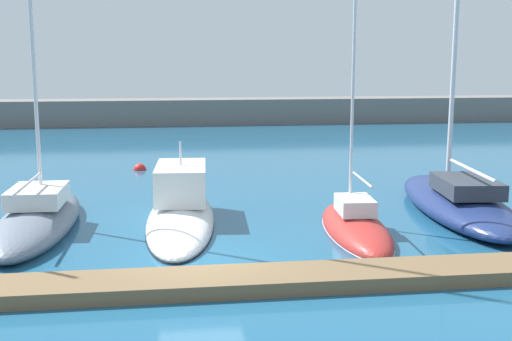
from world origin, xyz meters
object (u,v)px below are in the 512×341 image
at_px(motorboat_white_third, 181,211).
at_px(sailboat_red_fourth, 355,227).
at_px(mooring_buoy_yellow, 176,172).
at_px(sailboat_slate_second, 38,216).
at_px(sailboat_navy_fifth, 457,198).
at_px(mooring_buoy_red, 140,170).

bearing_deg(motorboat_white_third, sailboat_red_fourth, -108.22).
bearing_deg(mooring_buoy_yellow, sailboat_red_fourth, -65.19).
bearing_deg(sailboat_slate_second, sailboat_navy_fifth, -87.23).
bearing_deg(mooring_buoy_red, sailboat_red_fourth, -60.09).
relative_size(motorboat_white_third, sailboat_red_fourth, 0.89).
height_order(sailboat_slate_second, sailboat_navy_fifth, sailboat_navy_fifth).
relative_size(mooring_buoy_red, mooring_buoy_yellow, 0.81).
relative_size(sailboat_red_fourth, sailboat_navy_fifth, 0.55).
height_order(motorboat_white_third, mooring_buoy_red, motorboat_white_third).
xyz_separation_m(motorboat_white_third, sailboat_red_fourth, (5.68, -2.22, -0.22)).
bearing_deg(mooring_buoy_yellow, sailboat_slate_second, -114.01).
distance_m(sailboat_red_fourth, mooring_buoy_red, 15.20).
xyz_separation_m(mooring_buoy_red, mooring_buoy_yellow, (1.87, -0.81, 0.00)).
height_order(sailboat_red_fourth, sailboat_navy_fifth, sailboat_navy_fifth).
bearing_deg(sailboat_slate_second, motorboat_white_third, -83.04).
xyz_separation_m(sailboat_navy_fifth, mooring_buoy_yellow, (-10.22, 10.23, -0.57)).
distance_m(sailboat_slate_second, sailboat_red_fourth, 10.59).
xyz_separation_m(motorboat_white_third, mooring_buoy_red, (-1.90, 10.95, -0.39)).
height_order(mooring_buoy_red, mooring_buoy_yellow, mooring_buoy_yellow).
height_order(motorboat_white_third, sailboat_navy_fifth, sailboat_navy_fifth).
bearing_deg(sailboat_red_fourth, sailboat_slate_second, 84.18).
distance_m(sailboat_navy_fifth, mooring_buoy_yellow, 14.47).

